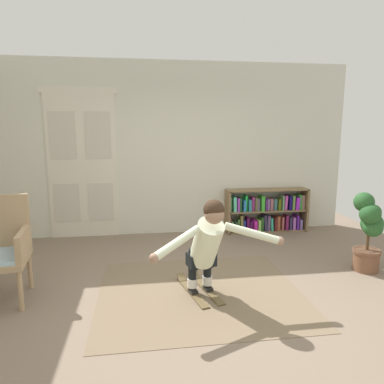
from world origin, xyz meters
name	(u,v)px	position (x,y,z in m)	size (l,w,h in m)	color
ground_plane	(200,301)	(0.00, 0.00, 0.00)	(7.20, 7.20, 0.00)	#7D6A58
back_wall	(175,149)	(0.00, 2.60, 1.45)	(6.00, 0.10, 2.90)	beige
double_door	(82,164)	(-1.54, 2.54, 1.23)	(1.22, 0.05, 2.45)	silver
rug	(200,292)	(0.03, 0.21, 0.00)	(2.23, 1.98, 0.01)	#79654E
bookshelf	(266,212)	(1.59, 2.39, 0.35)	(1.45, 0.30, 0.76)	olive
potted_plant	(369,229)	(2.25, 0.50, 0.55)	(0.38, 0.36, 1.02)	brown
skis_pair	(199,289)	(0.02, 0.24, 0.02)	(0.44, 0.83, 0.07)	brown
person_skier	(207,242)	(0.07, 0.02, 0.65)	(1.40, 0.83, 1.05)	white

